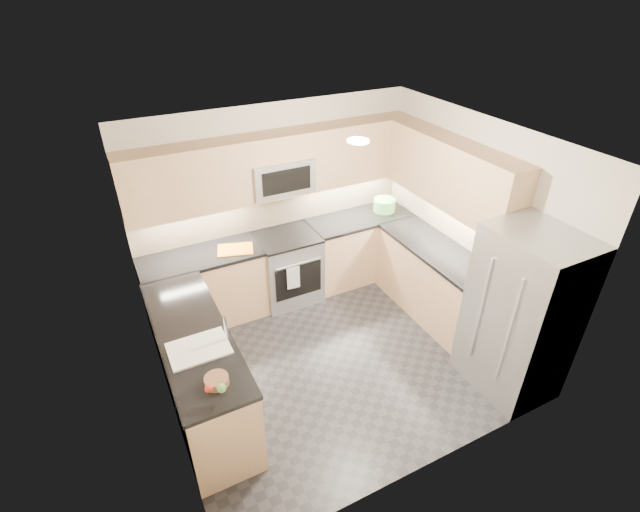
{
  "coord_description": "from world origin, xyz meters",
  "views": [
    {
      "loc": [
        -1.92,
        -3.42,
        3.79
      ],
      "look_at": [
        0.0,
        0.35,
        1.15
      ],
      "focal_mm": 26.0,
      "sensor_mm": 36.0,
      "label": 1
    }
  ],
  "objects_px": {
    "gas_range": "(288,268)",
    "refrigerator": "(521,314)",
    "microwave": "(280,175)",
    "utensil_bowl": "(384,205)",
    "cutting_board": "(235,249)",
    "fruit_basket": "(217,381)"
  },
  "relations": [
    {
      "from": "microwave",
      "to": "refrigerator",
      "type": "bearing_deg",
      "value": -60.38
    },
    {
      "from": "gas_range",
      "to": "cutting_board",
      "type": "height_order",
      "value": "cutting_board"
    },
    {
      "from": "microwave",
      "to": "utensil_bowl",
      "type": "xyz_separation_m",
      "value": [
        1.48,
        -0.09,
        -0.67
      ]
    },
    {
      "from": "gas_range",
      "to": "microwave",
      "type": "xyz_separation_m",
      "value": [
        0.0,
        0.12,
        1.24
      ]
    },
    {
      "from": "gas_range",
      "to": "fruit_basket",
      "type": "relative_size",
      "value": 4.62
    },
    {
      "from": "refrigerator",
      "to": "utensil_bowl",
      "type": "distance_m",
      "value": 2.46
    },
    {
      "from": "cutting_board",
      "to": "fruit_basket",
      "type": "distance_m",
      "value": 2.09
    },
    {
      "from": "microwave",
      "to": "refrigerator",
      "type": "relative_size",
      "value": 0.42
    },
    {
      "from": "fruit_basket",
      "to": "cutting_board",
      "type": "bearing_deg",
      "value": 67.89
    },
    {
      "from": "gas_range",
      "to": "refrigerator",
      "type": "xyz_separation_m",
      "value": [
        1.45,
        -2.43,
        0.45
      ]
    },
    {
      "from": "microwave",
      "to": "cutting_board",
      "type": "xyz_separation_m",
      "value": [
        -0.68,
        -0.17,
        -0.75
      ]
    },
    {
      "from": "utensil_bowl",
      "to": "fruit_basket",
      "type": "bearing_deg",
      "value": -145.61
    },
    {
      "from": "microwave",
      "to": "fruit_basket",
      "type": "relative_size",
      "value": 3.85
    },
    {
      "from": "gas_range",
      "to": "utensil_bowl",
      "type": "height_order",
      "value": "utensil_bowl"
    },
    {
      "from": "fruit_basket",
      "to": "microwave",
      "type": "bearing_deg",
      "value": 55.14
    },
    {
      "from": "refrigerator",
      "to": "cutting_board",
      "type": "bearing_deg",
      "value": 131.87
    },
    {
      "from": "cutting_board",
      "to": "microwave",
      "type": "bearing_deg",
      "value": 14.06
    },
    {
      "from": "microwave",
      "to": "fruit_basket",
      "type": "height_order",
      "value": "microwave"
    },
    {
      "from": "microwave",
      "to": "fruit_basket",
      "type": "xyz_separation_m",
      "value": [
        -1.47,
        -2.11,
        -0.72
      ]
    },
    {
      "from": "gas_range",
      "to": "microwave",
      "type": "height_order",
      "value": "microwave"
    },
    {
      "from": "microwave",
      "to": "utensil_bowl",
      "type": "bearing_deg",
      "value": -3.58
    },
    {
      "from": "refrigerator",
      "to": "utensil_bowl",
      "type": "xyz_separation_m",
      "value": [
        0.03,
        2.46,
        0.13
      ]
    }
  ]
}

